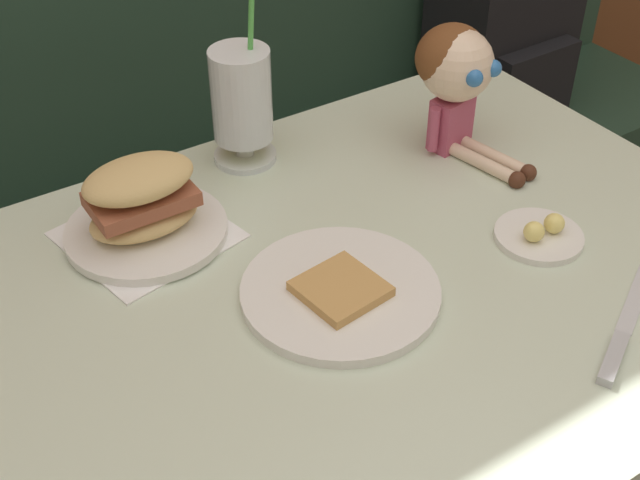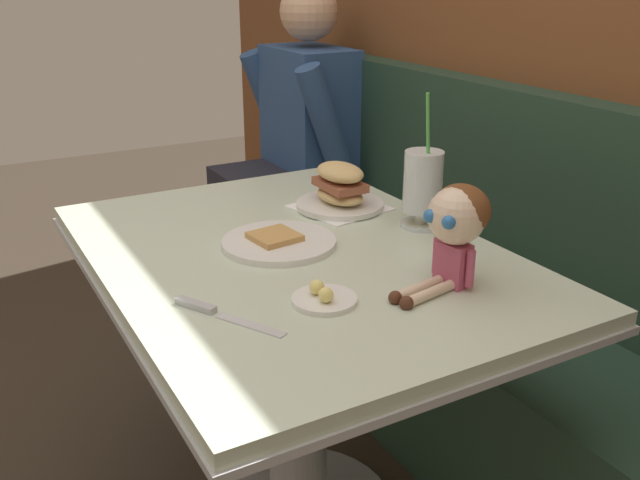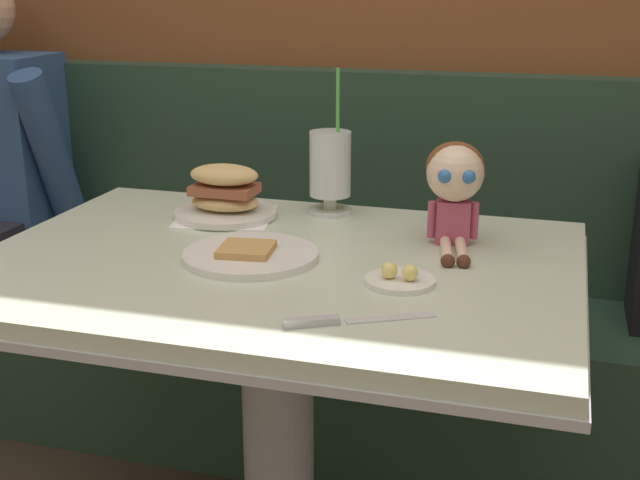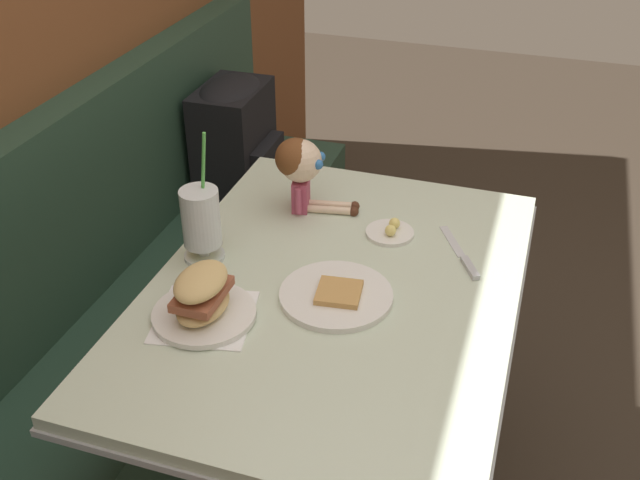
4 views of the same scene
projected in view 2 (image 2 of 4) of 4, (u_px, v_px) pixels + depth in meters
name	position (u px, v px, depth m)	size (l,w,h in m)	color
wood_panel_wall	(605.00, 13.00, 1.74)	(4.40, 0.08, 2.40)	brown
booth_bench	(498.00, 346.00, 1.95)	(2.60, 0.48, 1.00)	#233D2D
diner_table	(296.00, 331.00, 1.58)	(1.11, 0.81, 0.74)	beige
toast_plate	(279.00, 242.00, 1.53)	(0.25, 0.25, 0.03)	white
milkshake_glass	(423.00, 185.00, 1.61)	(0.10, 0.10, 0.32)	silver
sandwich_plate	(340.00, 191.00, 1.75)	(0.23, 0.23, 0.12)	white
butter_saucer	(324.00, 298.00, 1.27)	(0.12, 0.12, 0.04)	white
butter_knife	(210.00, 310.00, 1.24)	(0.22, 0.13, 0.01)	silver
seated_doll	(456.00, 221.00, 1.30)	(0.13, 0.23, 0.20)	#B74C6B
diner_patron	(300.00, 126.00, 2.65)	(0.55, 0.48, 0.81)	#2D4C7F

